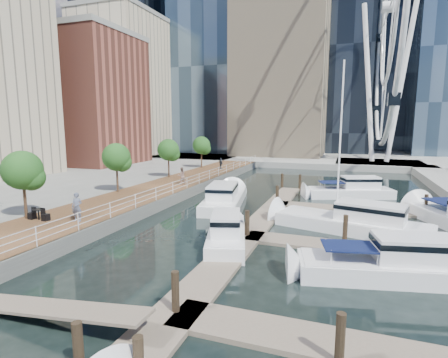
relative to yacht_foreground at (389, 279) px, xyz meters
name	(u,v)px	position (x,y,z in m)	size (l,w,h in m)	color
ground	(138,282)	(-11.09, -4.32, 0.00)	(520.00, 520.00, 0.00)	black
boardwalk	(146,197)	(-20.09, 10.68, 0.50)	(6.00, 60.00, 1.00)	brown
seawall	(174,199)	(-17.09, 10.68, 0.50)	(0.25, 60.00, 1.00)	#595954
land_far	(319,146)	(-11.09, 97.68, 0.50)	(200.00, 114.00, 1.00)	gray
pier	(379,165)	(2.91, 47.68, 0.50)	(14.00, 12.00, 1.00)	gray
railing	(173,188)	(-17.19, 10.68, 1.52)	(0.10, 60.00, 1.05)	white
floating_docks	(328,229)	(-3.13, 5.66, 0.49)	(16.00, 34.00, 2.60)	#6D6051
midrise_condos	(40,82)	(-44.66, 22.50, 13.42)	(19.00, 67.00, 28.00)	#BCAD8E
ferris_wheel	(390,7)	(2.91, 47.68, 25.92)	(5.80, 45.60, 47.80)	white
street_trees	(116,157)	(-22.49, 9.68, 4.29)	(2.60, 42.60, 4.60)	#3F2B1C
yacht_foreground	(389,279)	(0.00, 0.00, 0.00)	(2.50, 9.35, 2.15)	silver
pedestrian_near	(77,207)	(-18.72, 0.30, 1.96)	(0.70, 0.46, 1.91)	#50576B
pedestrian_mid	(182,176)	(-18.74, 15.58, 1.91)	(0.88, 0.69, 1.82)	gray
pedestrian_far	(221,163)	(-19.32, 29.29, 1.81)	(0.94, 0.39, 1.61)	#383E46
moored_yachts	(340,232)	(-2.41, 6.94, 0.00)	(25.01, 37.71, 11.50)	white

